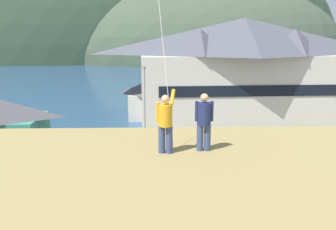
{
  "coord_description": "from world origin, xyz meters",
  "views": [
    {
      "loc": [
        0.36,
        -19.44,
        10.23
      ],
      "look_at": [
        1.16,
        9.0,
        3.63
      ],
      "focal_mm": 40.62,
      "sensor_mm": 36.0,
      "label": 1
    }
  ],
  "objects_px": {
    "storage_shed_waterside": "(149,99)",
    "parked_car_front_row_end": "(41,198)",
    "moored_boat_outer_mooring": "(189,96)",
    "parked_car_back_row_right": "(220,156)",
    "harbor_lodge": "(243,68)",
    "parking_light_pole": "(144,104)",
    "parked_car_corner_spot": "(108,153)",
    "person_companion": "(204,120)",
    "parked_car_lone_by_shed": "(132,193)",
    "wharf_dock": "(165,100)",
    "person_kite_flyer": "(165,122)",
    "parked_car_front_row_silver": "(227,195)",
    "moored_boat_wharfside": "(140,98)"
  },
  "relations": [
    {
      "from": "moored_boat_outer_mooring",
      "to": "moored_boat_wharfside",
      "type": "bearing_deg",
      "value": -167.15
    },
    {
      "from": "parked_car_lone_by_shed",
      "to": "parked_car_front_row_end",
      "type": "xyz_separation_m",
      "value": [
        -4.98,
        -0.42,
        0.0
      ]
    },
    {
      "from": "moored_boat_wharfside",
      "to": "parked_car_front_row_silver",
      "type": "relative_size",
      "value": 1.78
    },
    {
      "from": "storage_shed_waterside",
      "to": "parked_car_front_row_silver",
      "type": "relative_size",
      "value": 1.14
    },
    {
      "from": "parked_car_corner_spot",
      "to": "wharf_dock",
      "type": "bearing_deg",
      "value": 78.85
    },
    {
      "from": "parked_car_corner_spot",
      "to": "person_companion",
      "type": "height_order",
      "value": "person_companion"
    },
    {
      "from": "harbor_lodge",
      "to": "parking_light_pole",
      "type": "xyz_separation_m",
      "value": [
        -10.34,
        -10.79,
        -1.77
      ]
    },
    {
      "from": "moored_boat_outer_mooring",
      "to": "parked_car_back_row_right",
      "type": "height_order",
      "value": "moored_boat_outer_mooring"
    },
    {
      "from": "moored_boat_wharfside",
      "to": "parked_car_front_row_silver",
      "type": "bearing_deg",
      "value": -78.73
    },
    {
      "from": "moored_boat_wharfside",
      "to": "parked_car_corner_spot",
      "type": "distance_m",
      "value": 24.42
    },
    {
      "from": "parked_car_front_row_silver",
      "to": "parked_car_lone_by_shed",
      "type": "distance_m",
      "value": 5.34
    },
    {
      "from": "wharf_dock",
      "to": "parked_car_lone_by_shed",
      "type": "xyz_separation_m",
      "value": [
        -2.54,
        -31.73,
        0.71
      ]
    },
    {
      "from": "parked_car_front_row_end",
      "to": "moored_boat_wharfside",
      "type": "bearing_deg",
      "value": 82.96
    },
    {
      "from": "storage_shed_waterside",
      "to": "person_companion",
      "type": "height_order",
      "value": "person_companion"
    },
    {
      "from": "wharf_dock",
      "to": "moored_boat_outer_mooring",
      "type": "height_order",
      "value": "moored_boat_outer_mooring"
    },
    {
      "from": "moored_boat_wharfside",
      "to": "parked_car_front_row_silver",
      "type": "height_order",
      "value": "moored_boat_wharfside"
    },
    {
      "from": "storage_shed_waterside",
      "to": "parked_car_front_row_end",
      "type": "relative_size",
      "value": 1.12
    },
    {
      "from": "wharf_dock",
      "to": "parked_car_front_row_silver",
      "type": "xyz_separation_m",
      "value": [
        2.8,
        -32.04,
        0.71
      ]
    },
    {
      "from": "wharf_dock",
      "to": "person_kite_flyer",
      "type": "distance_m",
      "value": 41.58
    },
    {
      "from": "moored_boat_outer_mooring",
      "to": "parked_car_front_row_end",
      "type": "relative_size",
      "value": 1.44
    },
    {
      "from": "storage_shed_waterside",
      "to": "parking_light_pole",
      "type": "xyz_separation_m",
      "value": [
        -0.1,
        -12.68,
        1.89
      ]
    },
    {
      "from": "harbor_lodge",
      "to": "parked_car_front_row_end",
      "type": "distance_m",
      "value": 26.9
    },
    {
      "from": "moored_boat_wharfside",
      "to": "moored_boat_outer_mooring",
      "type": "bearing_deg",
      "value": 12.85
    },
    {
      "from": "parked_car_front_row_silver",
      "to": "storage_shed_waterside",
      "type": "bearing_deg",
      "value": 101.85
    },
    {
      "from": "storage_shed_waterside",
      "to": "parked_car_corner_spot",
      "type": "bearing_deg",
      "value": -100.17
    },
    {
      "from": "parked_car_corner_spot",
      "to": "person_companion",
      "type": "xyz_separation_m",
      "value": [
        5.12,
        -16.23,
        6.47
      ]
    },
    {
      "from": "parking_light_pole",
      "to": "person_kite_flyer",
      "type": "height_order",
      "value": "person_kite_flyer"
    },
    {
      "from": "wharf_dock",
      "to": "parked_car_corner_spot",
      "type": "bearing_deg",
      "value": -101.15
    },
    {
      "from": "parked_car_front_row_end",
      "to": "parking_light_pole",
      "type": "xyz_separation_m",
      "value": [
        5.37,
        10.5,
        3.1
      ]
    },
    {
      "from": "moored_boat_wharfside",
      "to": "parked_car_front_row_silver",
      "type": "distance_m",
      "value": 32.53
    },
    {
      "from": "parked_car_back_row_right",
      "to": "parking_light_pole",
      "type": "bearing_deg",
      "value": 145.86
    },
    {
      "from": "storage_shed_waterside",
      "to": "person_companion",
      "type": "relative_size",
      "value": 2.81
    },
    {
      "from": "moored_boat_outer_mooring",
      "to": "person_companion",
      "type": "xyz_separation_m",
      "value": [
        -3.04,
        -42.19,
        6.81
      ]
    },
    {
      "from": "parked_car_front_row_end",
      "to": "moored_boat_outer_mooring",
      "type": "bearing_deg",
      "value": 72.1
    },
    {
      "from": "parked_car_back_row_right",
      "to": "person_kite_flyer",
      "type": "height_order",
      "value": "person_kite_flyer"
    },
    {
      "from": "moored_boat_wharfside",
      "to": "parked_car_lone_by_shed",
      "type": "relative_size",
      "value": 1.81
    },
    {
      "from": "parked_car_corner_spot",
      "to": "harbor_lodge",
      "type": "bearing_deg",
      "value": 46.37
    },
    {
      "from": "moored_boat_outer_mooring",
      "to": "person_kite_flyer",
      "type": "height_order",
      "value": "person_kite_flyer"
    },
    {
      "from": "person_companion",
      "to": "person_kite_flyer",
      "type": "bearing_deg",
      "value": -170.48
    },
    {
      "from": "storage_shed_waterside",
      "to": "parked_car_corner_spot",
      "type": "xyz_separation_m",
      "value": [
        -2.79,
        -15.55,
        -1.21
      ]
    },
    {
      "from": "harbor_lodge",
      "to": "person_companion",
      "type": "distance_m",
      "value": 30.96
    },
    {
      "from": "parked_car_back_row_right",
      "to": "person_kite_flyer",
      "type": "bearing_deg",
      "value": -105.51
    },
    {
      "from": "storage_shed_waterside",
      "to": "moored_boat_outer_mooring",
      "type": "bearing_deg",
      "value": 62.71
    },
    {
      "from": "moored_boat_wharfside",
      "to": "parked_car_lone_by_shed",
      "type": "xyz_separation_m",
      "value": [
        1.03,
        -31.59,
        0.34
      ]
    },
    {
      "from": "parked_car_lone_by_shed",
      "to": "parked_car_corner_spot",
      "type": "xyz_separation_m",
      "value": [
        -2.3,
        7.21,
        0.0
      ]
    },
    {
      "from": "harbor_lodge",
      "to": "moored_boat_wharfside",
      "type": "xyz_separation_m",
      "value": [
        -11.75,
        10.72,
        -5.21
      ]
    },
    {
      "from": "parked_car_front_row_end",
      "to": "person_kite_flyer",
      "type": "distance_m",
      "value": 12.8
    },
    {
      "from": "wharf_dock",
      "to": "person_companion",
      "type": "relative_size",
      "value": 6.46
    },
    {
      "from": "harbor_lodge",
      "to": "parking_light_pole",
      "type": "distance_m",
      "value": 15.05
    },
    {
      "from": "person_kite_flyer",
      "to": "parked_car_front_row_silver",
      "type": "bearing_deg",
      "value": 67.67
    }
  ]
}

